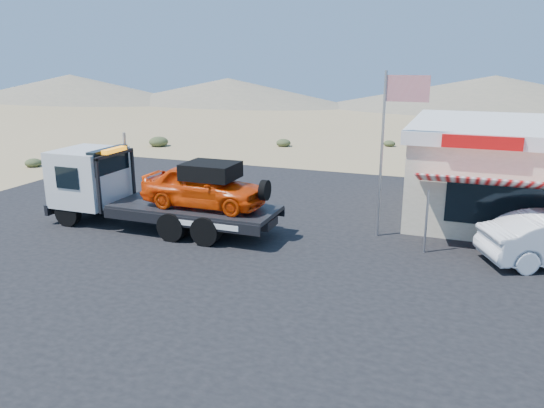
# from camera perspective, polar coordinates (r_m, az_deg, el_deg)

# --- Properties ---
(ground) EXTENTS (120.00, 120.00, 0.00)m
(ground) POSITION_cam_1_polar(r_m,az_deg,el_deg) (17.56, -6.74, -6.18)
(ground) COLOR #9B8558
(ground) RESTS_ON ground
(asphalt_lot) EXTENTS (32.00, 24.00, 0.02)m
(asphalt_lot) POSITION_cam_1_polar(r_m,az_deg,el_deg) (19.43, 2.59, -3.87)
(asphalt_lot) COLOR black
(asphalt_lot) RESTS_ON ground
(tow_truck) EXTENTS (9.06, 2.69, 3.03)m
(tow_truck) POSITION_cam_1_polar(r_m,az_deg,el_deg) (20.83, -12.47, 1.76)
(tow_truck) COLOR black
(tow_truck) RESTS_ON asphalt_lot
(jerky_store) EXTENTS (10.40, 9.97, 3.90)m
(jerky_store) POSITION_cam_1_polar(r_m,az_deg,el_deg) (24.02, 27.11, 3.10)
(jerky_store) COLOR #C4B694
(jerky_store) RESTS_ON asphalt_lot
(flagpole) EXTENTS (1.55, 0.10, 6.00)m
(flagpole) POSITION_cam_1_polar(r_m,az_deg,el_deg) (19.32, 12.50, 7.15)
(flagpole) COLOR #99999E
(flagpole) RESTS_ON asphalt_lot
(desert_scrub) EXTENTS (26.29, 35.64, 0.76)m
(desert_scrub) POSITION_cam_1_polar(r_m,az_deg,el_deg) (33.41, -21.62, 3.87)
(desert_scrub) COLOR #313F22
(desert_scrub) RESTS_ON ground
(distant_hills) EXTENTS (126.00, 48.00, 4.20)m
(distant_hills) POSITION_cam_1_polar(r_m,az_deg,el_deg) (71.86, 6.63, 11.86)
(distant_hills) COLOR #726B59
(distant_hills) RESTS_ON ground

